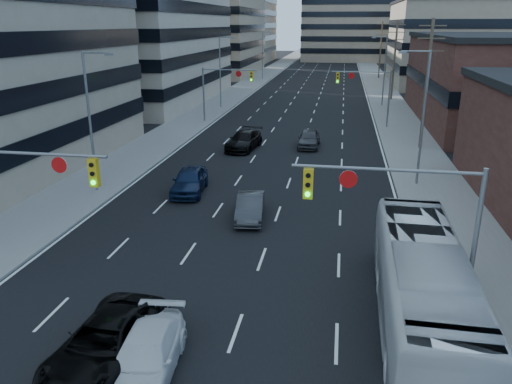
{
  "coord_description": "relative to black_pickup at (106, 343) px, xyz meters",
  "views": [
    {
      "loc": [
        5.11,
        -9.04,
        10.59
      ],
      "look_at": [
        0.95,
        15.34,
        2.2
      ],
      "focal_mm": 35.0,
      "sensor_mm": 36.0,
      "label": 1
    }
  ],
  "objects": [
    {
      "name": "bg_block_right",
      "position": [
        34.0,
        126.32,
        5.24
      ],
      "size": [
        22.0,
        22.0,
        12.0
      ],
      "primitive_type": "cube",
      "color": "gray",
      "rests_on": "ground"
    },
    {
      "name": "utility_pole_midblock",
      "position": [
        14.2,
        62.32,
        5.01
      ],
      "size": [
        2.2,
        0.28,
        11.0
      ],
      "color": "#4C3D2D",
      "rests_on": "ground"
    },
    {
      "name": "sedan_black_far",
      "position": [
        -1.17,
        29.57,
        0.03
      ],
      "size": [
        2.88,
        5.68,
        1.58
      ],
      "primitive_type": "imported",
      "rotation": [
        0.0,
        0.0,
        -0.13
      ],
      "color": "black",
      "rests_on": "ground"
    },
    {
      "name": "utility_pole_distant",
      "position": [
        14.2,
        92.32,
        5.01
      ],
      "size": [
        2.2,
        0.28,
        11.0
      ],
      "color": "#4C3D2D",
      "rests_on": "ground"
    },
    {
      "name": "signal_near_left",
      "position": [
        -5.45,
        4.31,
        3.56
      ],
      "size": [
        6.59,
        0.33,
        6.0
      ],
      "color": "slate",
      "rests_on": "ground"
    },
    {
      "name": "streetlight_left_far",
      "position": [
        -8.34,
        86.32,
        4.29
      ],
      "size": [
        2.03,
        0.22,
        9.0
      ],
      "color": "slate",
      "rests_on": "ground"
    },
    {
      "name": "sidewalk_left",
      "position": [
        -9.5,
        126.32,
        -0.69
      ],
      "size": [
        5.0,
        300.0,
        0.15
      ],
      "primitive_type": "cube",
      "color": "slate",
      "rests_on": "ground"
    },
    {
      "name": "sedan_grey_center",
      "position": [
        2.32,
        13.35,
        -0.06
      ],
      "size": [
        1.97,
        4.39,
        1.4
      ],
      "primitive_type": "imported",
      "rotation": [
        0.0,
        0.0,
        0.12
      ],
      "color": "#323134",
      "rests_on": "ground"
    },
    {
      "name": "signal_far_left",
      "position": [
        -5.68,
        41.31,
        3.54
      ],
      "size": [
        6.09,
        0.33,
        6.0
      ],
      "color": "slate",
      "rests_on": "ground"
    },
    {
      "name": "sedan_blue",
      "position": [
        -2.42,
        17.23,
        0.06
      ],
      "size": [
        2.43,
        5.02,
        1.65
      ],
      "primitive_type": "imported",
      "rotation": [
        0.0,
        0.0,
        0.1
      ],
      "color": "#0D1935",
      "rests_on": "ground"
    },
    {
      "name": "signal_far_right",
      "position": [
        9.68,
        41.31,
        3.54
      ],
      "size": [
        6.09,
        0.33,
        6.0
      ],
      "color": "slate",
      "rests_on": "ground"
    },
    {
      "name": "streetlight_right_far",
      "position": [
        12.34,
        56.32,
        4.29
      ],
      "size": [
        2.03,
        0.22,
        9.0
      ],
      "color": "slate",
      "rests_on": "ground"
    },
    {
      "name": "transit_bus",
      "position": [
        10.32,
        3.7,
        0.9
      ],
      "size": [
        3.01,
        11.99,
        3.33
      ],
      "primitive_type": "imported",
      "rotation": [
        0.0,
        0.0,
        -0.02
      ],
      "color": "silver",
      "rests_on": "ground"
    },
    {
      "name": "sidewalk_right",
      "position": [
        13.5,
        126.32,
        -0.69
      ],
      "size": [
        5.0,
        300.0,
        0.15
      ],
      "primitive_type": "cube",
      "color": "slate",
      "rests_on": "ground"
    },
    {
      "name": "office_right_far",
      "position": [
        27.0,
        84.32,
        6.24
      ],
      "size": [
        22.0,
        28.0,
        14.0
      ],
      "primitive_type": "cube",
      "color": "gray",
      "rests_on": "ground"
    },
    {
      "name": "road_surface",
      "position": [
        2.0,
        126.32,
        -0.75
      ],
      "size": [
        18.0,
        300.0,
        0.02
      ],
      "primitive_type": "cube",
      "color": "black",
      "rests_on": "ground"
    },
    {
      "name": "black_pickup",
      "position": [
        0.0,
        0.0,
        0.0
      ],
      "size": [
        2.84,
        5.63,
        1.53
      ],
      "primitive_type": "imported",
      "rotation": [
        0.0,
        0.0,
        -0.06
      ],
      "color": "black",
      "rests_on": "ground"
    },
    {
      "name": "office_left_far",
      "position": [
        -22.0,
        96.32,
        7.24
      ],
      "size": [
        20.0,
        30.0,
        16.0
      ],
      "primitive_type": "cube",
      "color": "gray",
      "rests_on": "ground"
    },
    {
      "name": "utility_pole_block",
      "position": [
        14.2,
        32.32,
        5.01
      ],
      "size": [
        2.2,
        0.28,
        11.0
      ],
      "color": "#4C3D2D",
      "rests_on": "ground"
    },
    {
      "name": "signal_near_right",
      "position": [
        9.45,
        4.31,
        3.56
      ],
      "size": [
        6.59,
        0.33,
        6.0
      ],
      "color": "slate",
      "rests_on": "ground"
    },
    {
      "name": "streetlight_right_near",
      "position": [
        12.34,
        21.32,
        4.29
      ],
      "size": [
        2.03,
        0.22,
        9.0
      ],
      "color": "slate",
      "rests_on": "ground"
    },
    {
      "name": "sedan_grey_right",
      "position": [
        4.42,
        31.32,
        0.01
      ],
      "size": [
        1.86,
        4.57,
        1.55
      ],
      "primitive_type": "imported",
      "rotation": [
        0.0,
        0.0,
        -0.01
      ],
      "color": "#363639",
      "rests_on": "ground"
    },
    {
      "name": "streetlight_left_near",
      "position": [
        -8.34,
        16.32,
        4.29
      ],
      "size": [
        2.03,
        0.22,
        9.0
      ],
      "color": "slate",
      "rests_on": "ground"
    },
    {
      "name": "bg_block_left",
      "position": [
        -26.0,
        136.32,
        9.24
      ],
      "size": [
        24.0,
        24.0,
        20.0
      ],
      "primitive_type": "cube",
      "color": "#ADA089",
      "rests_on": "ground"
    },
    {
      "name": "white_van",
      "position": [
        1.5,
        -0.38,
        -0.08
      ],
      "size": [
        2.37,
        4.91,
        1.38
      ],
      "primitive_type": "imported",
      "rotation": [
        0.0,
        0.0,
        0.1
      ],
      "color": "silver",
      "rests_on": "ground"
    },
    {
      "name": "streetlight_left_mid",
      "position": [
        -8.34,
        51.32,
        4.29
      ],
      "size": [
        2.03,
        0.22,
        9.0
      ],
      "color": "slate",
      "rests_on": "ground"
    }
  ]
}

